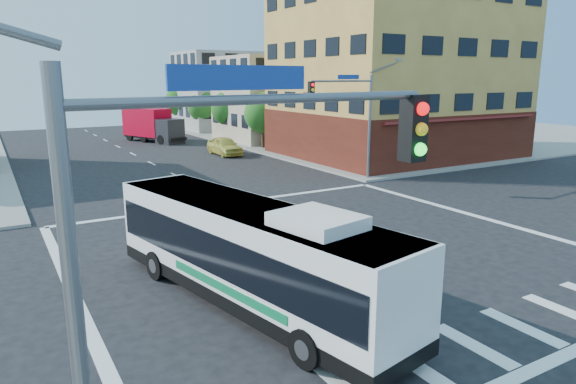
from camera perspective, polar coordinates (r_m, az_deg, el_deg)
ground at (r=20.81m, az=4.56°, el=-6.61°), size 120.00×120.00×0.00m
sidewalk_ne at (r=69.28m, az=11.71°, el=6.80°), size 50.00×50.00×0.15m
corner_building_ne at (r=46.64m, az=11.92°, el=11.22°), size 18.10×15.44×14.00m
building_east_near at (r=57.53m, az=-1.04°, el=10.33°), size 12.06×10.06×9.00m
building_east_far at (r=70.02m, az=-6.81°, el=11.07°), size 12.06×10.06×10.00m
signal_mast_ne at (r=33.64m, az=7.02°, el=9.38°), size 7.91×1.13×8.07m
signal_mast_sw at (r=6.15m, az=-7.12°, el=-5.22°), size 7.91×1.01×8.07m
street_tree_a at (r=49.84m, az=-2.70°, el=8.90°), size 3.60×3.60×5.53m
street_tree_b at (r=57.01m, az=-6.52°, el=9.47°), size 3.80×3.80×5.79m
street_tree_c at (r=64.40m, az=-9.48°, el=9.48°), size 3.40×3.40×5.29m
street_tree_d at (r=71.88m, az=-11.85°, el=10.04°), size 4.00×4.00×6.03m
transit_bus at (r=15.63m, az=-4.37°, el=-6.67°), size 4.74×11.95×3.46m
box_truck at (r=57.52m, az=-14.81°, el=7.13°), size 5.05×8.16×3.55m
parked_car at (r=46.49m, az=-7.05°, el=5.11°), size 1.96×4.78×1.62m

